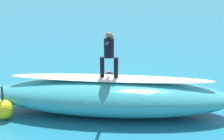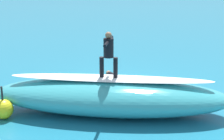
% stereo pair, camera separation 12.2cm
% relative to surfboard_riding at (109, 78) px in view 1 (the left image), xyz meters
% --- Properties ---
extents(ground_plane, '(120.00, 120.00, 0.00)m').
position_rel_surfboard_riding_xyz_m(ground_plane, '(-0.82, -2.11, -1.22)').
color(ground_plane, teal).
extents(wave_crest, '(8.22, 3.77, 1.18)m').
position_rel_surfboard_riding_xyz_m(wave_crest, '(-0.06, 0.01, -0.63)').
color(wave_crest, teal).
rests_on(wave_crest, ground_plane).
extents(wave_foam_lip, '(6.77, 2.07, 0.08)m').
position_rel_surfboard_riding_xyz_m(wave_foam_lip, '(-0.06, 0.01, 0.01)').
color(wave_foam_lip, white).
rests_on(wave_foam_lip, wave_crest).
extents(surfboard_riding, '(2.30, 1.02, 0.07)m').
position_rel_surfboard_riding_xyz_m(surfboard_riding, '(0.00, 0.00, 0.00)').
color(surfboard_riding, '#33B2D1').
rests_on(surfboard_riding, wave_crest).
extents(surfer_riding, '(0.59, 1.42, 1.52)m').
position_rel_surfboard_riding_xyz_m(surfer_riding, '(0.00, 0.00, 0.92)').
color(surfer_riding, black).
rests_on(surfer_riding, surfboard_riding).
extents(surfboard_paddling, '(1.52, 2.37, 0.10)m').
position_rel_surfboard_riding_xyz_m(surfboard_paddling, '(-0.48, -3.06, -1.17)').
color(surfboard_paddling, '#EAE5C6').
rests_on(surfboard_paddling, ground_plane).
extents(surfer_paddling, '(0.98, 1.70, 0.32)m').
position_rel_surfboard_riding_xyz_m(surfer_paddling, '(-0.53, -2.93, -0.98)').
color(surfer_paddling, black).
rests_on(surfer_paddling, surfboard_paddling).
extents(buoy_marker, '(0.65, 0.65, 1.10)m').
position_rel_surfboard_riding_xyz_m(buoy_marker, '(3.43, 0.18, -0.89)').
color(buoy_marker, yellow).
rests_on(buoy_marker, ground_plane).
extents(foam_patch_near, '(0.98, 0.93, 0.08)m').
position_rel_surfboard_riding_xyz_m(foam_patch_near, '(2.08, -2.90, -1.17)').
color(foam_patch_near, white).
rests_on(foam_patch_near, ground_plane).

